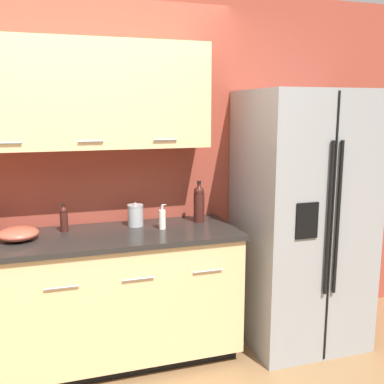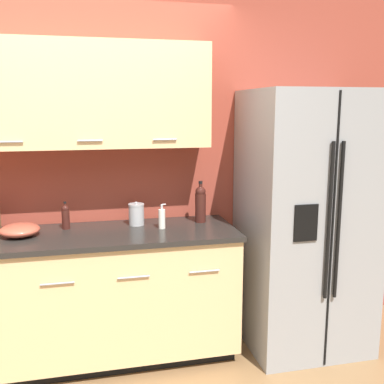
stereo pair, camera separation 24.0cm
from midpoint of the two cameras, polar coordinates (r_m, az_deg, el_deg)
name	(u,v)px [view 2 (the right image)]	position (r m, az deg, el deg)	size (l,w,h in m)	color
wall_back	(69,156)	(3.29, -13.35, 4.43)	(10.00, 0.39, 2.60)	#993D2D
counter_unit	(97,296)	(3.24, -9.91, -12.94)	(1.94, 0.64, 0.93)	black
refrigerator	(304,221)	(3.42, 16.06, -3.58)	(0.85, 0.79, 1.88)	gray
wine_bottle	(200,203)	(3.29, 3.18, -1.46)	(0.08, 0.08, 0.31)	#3D1914
soap_dispenser	(162,218)	(3.12, -1.65, -3.39)	(0.05, 0.05, 0.17)	silver
oil_bottle	(66,216)	(3.19, -13.70, -3.04)	(0.05, 0.05, 0.19)	#3D1914
steel_canister	(136,214)	(3.23, -4.97, -2.85)	(0.11, 0.11, 0.17)	#A3A3A5
mixing_bowl	(20,230)	(3.11, -18.98, -4.62)	(0.26, 0.26, 0.08)	#B24C38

